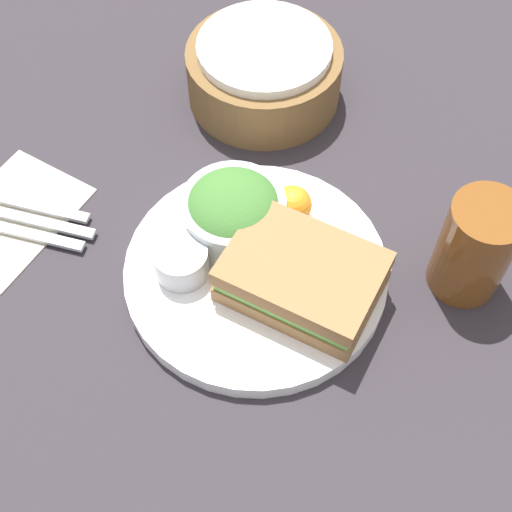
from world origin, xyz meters
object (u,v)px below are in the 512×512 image
(spoon, at_px, (17,202))
(fork, at_px, (2,227))
(sandwich, at_px, (301,278))
(drink_glass, at_px, (475,247))
(knife, at_px, (9,215))
(salad_bowl, at_px, (233,211))
(dressing_cup, at_px, (181,261))
(bread_basket, at_px, (264,71))
(plate, at_px, (256,272))

(spoon, bearing_deg, fork, 90.00)
(sandwich, bearing_deg, drink_glass, 39.60)
(sandwich, relative_size, knife, 0.76)
(salad_bowl, xyz_separation_m, drink_glass, (0.23, 0.08, 0.01))
(dressing_cup, bearing_deg, sandwich, 19.64)
(dressing_cup, height_order, fork, dressing_cup)
(fork, distance_m, knife, 0.02)
(dressing_cup, distance_m, fork, 0.21)
(bread_basket, relative_size, spoon, 1.08)
(plate, xyz_separation_m, salad_bowl, (-0.05, 0.03, 0.04))
(sandwich, xyz_separation_m, knife, (-0.32, -0.07, -0.04))
(plate, height_order, fork, plate)
(plate, bearing_deg, fork, -161.03)
(salad_bowl, height_order, knife, salad_bowl)
(plate, height_order, bread_basket, bread_basket)
(sandwich, xyz_separation_m, salad_bowl, (-0.10, 0.03, 0.00))
(knife, bearing_deg, sandwich, 177.33)
(fork, bearing_deg, spoon, -90.00)
(drink_glass, bearing_deg, plate, -149.74)
(fork, bearing_deg, knife, -90.00)
(dressing_cup, xyz_separation_m, spoon, (-0.21, -0.01, -0.03))
(dressing_cup, xyz_separation_m, knife, (-0.21, -0.03, -0.03))
(plate, distance_m, sandwich, 0.06)
(plate, distance_m, spoon, 0.28)
(dressing_cup, distance_m, bread_basket, 0.28)
(plate, height_order, sandwich, sandwich)
(sandwich, distance_m, salad_bowl, 0.10)
(fork, distance_m, spoon, 0.04)
(sandwich, distance_m, bread_basket, 0.30)
(bread_basket, bearing_deg, knife, -114.91)
(plate, xyz_separation_m, dressing_cup, (-0.06, -0.04, 0.03))
(drink_glass, bearing_deg, spoon, -160.33)
(salad_bowl, distance_m, spoon, 0.25)
(plate, xyz_separation_m, bread_basket, (-0.13, 0.23, 0.03))
(dressing_cup, bearing_deg, bread_basket, 103.60)
(drink_glass, xyz_separation_m, knife, (-0.46, -0.18, -0.05))
(bread_basket, bearing_deg, plate, -61.17)
(sandwich, distance_m, fork, 0.33)
(plate, xyz_separation_m, drink_glass, (0.18, 0.11, 0.05))
(drink_glass, height_order, knife, drink_glass)
(bread_basket, distance_m, spoon, 0.33)
(fork, height_order, spoon, same)
(plate, height_order, salad_bowl, salad_bowl)
(sandwich, distance_m, dressing_cup, 0.12)
(plate, xyz_separation_m, sandwich, (0.05, -0.00, 0.03))
(plate, bearing_deg, drink_glass, 30.26)
(spoon, bearing_deg, salad_bowl, -174.28)
(knife, xyz_separation_m, spoon, (-0.00, 0.02, 0.00))
(salad_bowl, distance_m, dressing_cup, 0.08)
(plate, distance_m, salad_bowl, 0.07)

